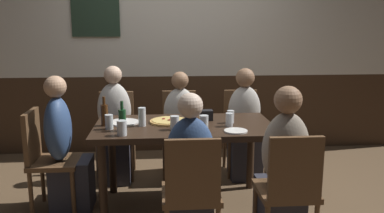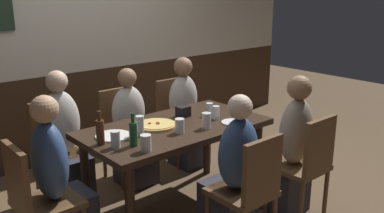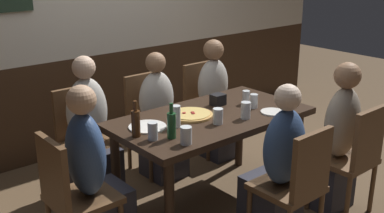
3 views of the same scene
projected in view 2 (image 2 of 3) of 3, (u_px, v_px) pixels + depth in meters
ground_plane at (176, 206)px, 3.65m from camera, size 12.00×12.00×0.00m
wall_back at (78, 38)px, 4.49m from camera, size 6.40×0.13×2.60m
dining_table at (175, 136)px, 3.47m from camera, size 1.53×0.82×0.74m
chair_right_near at (306, 162)px, 3.34m from camera, size 0.40×0.40×0.88m
chair_left_far at (57, 145)px, 3.69m from camera, size 0.40×0.40×0.88m
chair_mid_far at (123, 129)px, 4.11m from camera, size 0.40×0.40×0.88m
chair_mid_near at (250, 187)px, 2.92m from camera, size 0.40×0.40×0.88m
chair_right_far at (177, 115)px, 4.54m from camera, size 0.40×0.40×0.88m
chair_head_west at (36, 198)px, 2.77m from camera, size 0.40×0.40×0.88m
person_right_near at (290, 156)px, 3.46m from camera, size 0.34×0.37×1.18m
person_left_far at (65, 150)px, 3.58m from camera, size 0.34×0.37×1.18m
person_mid_far at (132, 136)px, 4.00m from camera, size 0.34×0.37×1.11m
person_mid_near at (233, 182)px, 3.04m from camera, size 0.34×0.37×1.14m
person_right_far at (186, 120)px, 4.42m from camera, size 0.34×0.37×1.14m
person_head_west at (59, 190)px, 2.88m from camera, size 0.37×0.34×1.17m
pizza at (156, 125)px, 3.42m from camera, size 0.33×0.33×0.03m
beer_glass_tall at (140, 127)px, 3.19m from camera, size 0.06×0.06×0.16m
pint_glass_pale at (115, 140)px, 2.96m from camera, size 0.07×0.07×0.12m
highball_clear at (216, 113)px, 3.61m from camera, size 0.06×0.06×0.11m
tumbler_short at (146, 144)px, 2.90m from camera, size 0.08×0.08×0.12m
pint_glass_amber at (209, 110)px, 3.71m from camera, size 0.06×0.06×0.11m
tumbler_water at (180, 127)px, 3.26m from camera, size 0.07×0.07×0.11m
pint_glass_stout at (206, 122)px, 3.37m from camera, size 0.07×0.07×0.13m
beer_bottle_green at (133, 133)px, 2.98m from camera, size 0.06×0.06×0.24m
beer_bottle_brown at (100, 131)px, 3.01m from camera, size 0.06×0.06×0.25m
plate_white_large at (113, 136)px, 3.19m from camera, size 0.27×0.27×0.01m
plate_white_small at (233, 122)px, 3.50m from camera, size 0.19×0.19×0.01m
condiment_caddy at (183, 111)px, 3.68m from camera, size 0.11×0.09×0.09m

